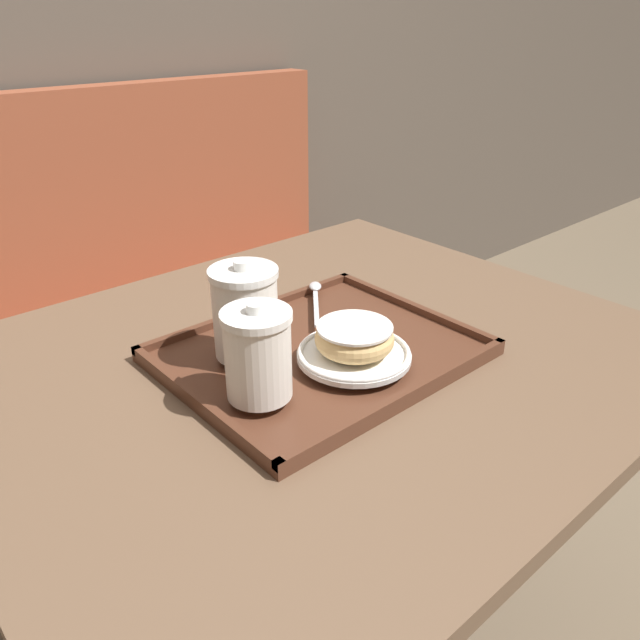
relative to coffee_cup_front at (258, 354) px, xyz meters
name	(u,v)px	position (x,y,z in m)	size (l,w,h in m)	color
booth_bench	(86,365)	(0.08, 0.93, -0.47)	(1.77, 0.44, 1.00)	brown
cafe_table	(318,433)	(0.16, 0.07, -0.24)	(1.04, 0.89, 0.70)	brown
serving_tray	(320,353)	(0.15, 0.05, -0.08)	(0.44, 0.36, 0.02)	#512D1E
coffee_cup_front	(258,354)	(0.00, 0.00, 0.00)	(0.09, 0.09, 0.13)	white
coffee_cup_rear	(245,312)	(0.05, 0.10, 0.01)	(0.10, 0.10, 0.15)	white
plate_with_chocolate_donut	(356,353)	(0.16, -0.01, -0.05)	(0.17, 0.17, 0.01)	white
donut_chocolate_glazed	(356,337)	(0.16, -0.01, -0.03)	(0.11, 0.11, 0.04)	#DBB270
spoon	(316,293)	(0.26, 0.19, -0.06)	(0.12, 0.14, 0.01)	silver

